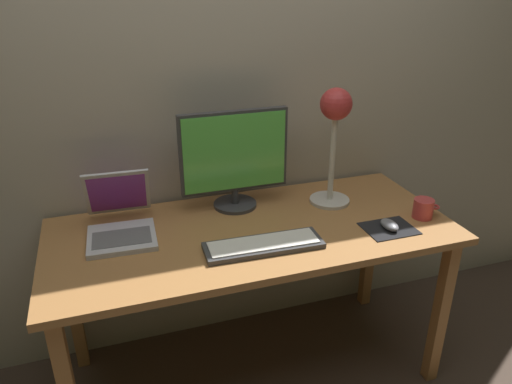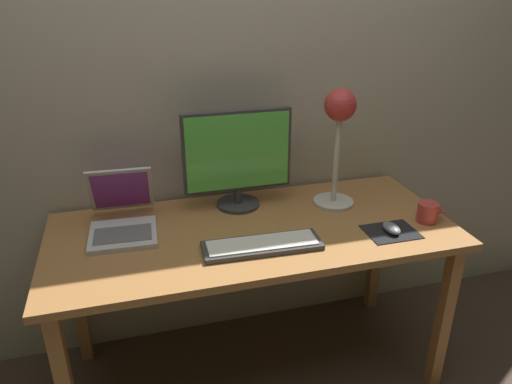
% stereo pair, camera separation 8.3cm
% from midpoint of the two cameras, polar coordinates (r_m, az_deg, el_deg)
% --- Properties ---
extents(ground_plane, '(4.80, 4.80, 0.00)m').
position_cam_midpoint_polar(ground_plane, '(2.37, -1.40, -20.19)').
color(ground_plane, '#47382D').
rests_on(ground_plane, ground).
extents(back_wall, '(4.80, 0.06, 2.60)m').
position_cam_midpoint_polar(back_wall, '(2.11, -5.07, 14.34)').
color(back_wall, '#B2A893').
rests_on(back_wall, ground).
extents(desk, '(1.60, 0.70, 0.74)m').
position_cam_midpoint_polar(desk, '(1.97, -1.60, -6.33)').
color(desk, '#A8703D').
rests_on(desk, ground).
extents(monitor, '(0.46, 0.19, 0.42)m').
position_cam_midpoint_polar(monitor, '(2.02, -3.77, 4.16)').
color(monitor, '#38383A').
rests_on(monitor, desk).
extents(keyboard_main, '(0.44, 0.16, 0.03)m').
position_cam_midpoint_polar(keyboard_main, '(1.79, -0.44, -6.29)').
color(keyboard_main, '#38383A').
rests_on(keyboard_main, desk).
extents(laptop, '(0.27, 0.36, 0.23)m').
position_cam_midpoint_polar(laptop, '(1.96, -16.95, -2.72)').
color(laptop, silver).
rests_on(laptop, desk).
extents(desk_lamp, '(0.18, 0.18, 0.51)m').
position_cam_midpoint_polar(desk_lamp, '(2.03, 8.12, 8.01)').
color(desk_lamp, beige).
rests_on(desk_lamp, desk).
extents(mousepad, '(0.20, 0.16, 0.00)m').
position_cam_midpoint_polar(mousepad, '(1.98, 14.25, -4.21)').
color(mousepad, black).
rests_on(mousepad, desk).
extents(mouse, '(0.06, 0.10, 0.03)m').
position_cam_midpoint_polar(mouse, '(1.97, 14.31, -3.79)').
color(mouse, slate).
rests_on(mouse, mousepad).
extents(coffee_mug, '(0.12, 0.08, 0.08)m').
position_cam_midpoint_polar(coffee_mug, '(2.10, 18.10, -1.86)').
color(coffee_mug, '#CC3F3F').
rests_on(coffee_mug, desk).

